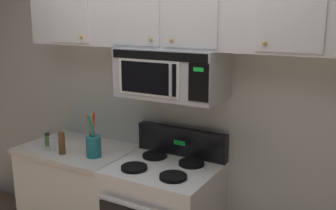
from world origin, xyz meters
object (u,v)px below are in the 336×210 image
object	(u,v)px
utensil_crock_teal	(93,144)
pepper_mill	(62,143)
salt_shaker	(52,143)
over_range_microwave	(171,73)
spice_jar	(47,140)

from	to	relation	value
utensil_crock_teal	pepper_mill	xyz separation A→B (m)	(-0.26, -0.08, -0.01)
salt_shaker	pepper_mill	world-z (taller)	pepper_mill
over_range_microwave	pepper_mill	xyz separation A→B (m)	(-0.83, -0.29, -0.58)
over_range_microwave	spice_jar	size ratio (longest dim) A/B	6.76
utensil_crock_teal	salt_shaker	bearing A→B (deg)	-173.60
pepper_mill	utensil_crock_teal	bearing A→B (deg)	16.63
utensil_crock_teal	pepper_mill	bearing A→B (deg)	-163.37
pepper_mill	over_range_microwave	bearing A→B (deg)	19.09
over_range_microwave	pepper_mill	world-z (taller)	over_range_microwave
over_range_microwave	utensil_crock_teal	xyz separation A→B (m)	(-0.58, -0.21, -0.57)
salt_shaker	spice_jar	size ratio (longest dim) A/B	1.02
spice_jar	over_range_microwave	bearing A→B (deg)	10.75
utensil_crock_teal	spice_jar	size ratio (longest dim) A/B	3.18
salt_shaker	spice_jar	xyz separation A→B (m)	(-0.11, 0.05, -0.00)
over_range_microwave	spice_jar	xyz separation A→B (m)	(-1.08, -0.21, -0.62)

